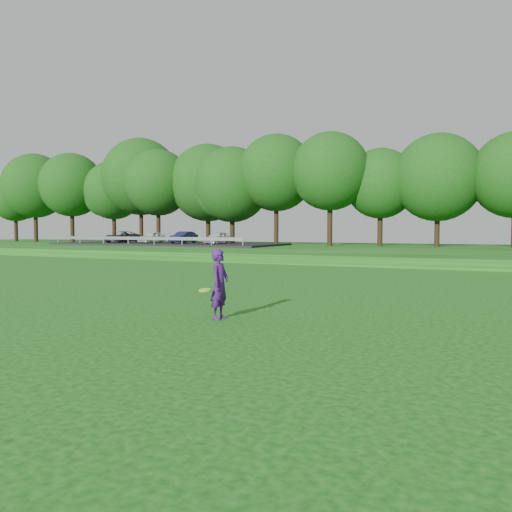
% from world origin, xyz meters
% --- Properties ---
extents(ground, '(140.00, 140.00, 0.00)m').
position_xyz_m(ground, '(0.00, 0.00, 0.00)').
color(ground, '#0C430C').
rests_on(ground, ground).
extents(berm, '(130.00, 30.00, 0.60)m').
position_xyz_m(berm, '(0.00, 34.00, 0.30)').
color(berm, '#0C430C').
rests_on(berm, ground).
extents(walking_path, '(130.00, 1.60, 0.04)m').
position_xyz_m(walking_path, '(0.00, 20.00, 0.02)').
color(walking_path, gray).
rests_on(walking_path, ground).
extents(treeline, '(104.00, 7.00, 15.00)m').
position_xyz_m(treeline, '(0.00, 38.00, 8.10)').
color(treeline, '#194510').
rests_on(treeline, berm).
extents(parking_lot, '(24.00, 9.00, 1.38)m').
position_xyz_m(parking_lot, '(-24.38, 32.79, 0.99)').
color(parking_lot, black).
rests_on(parking_lot, berm).
extents(woman, '(0.49, 0.93, 1.67)m').
position_xyz_m(woman, '(0.92, 1.07, 0.84)').
color(woman, '#431665').
rests_on(woman, ground).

